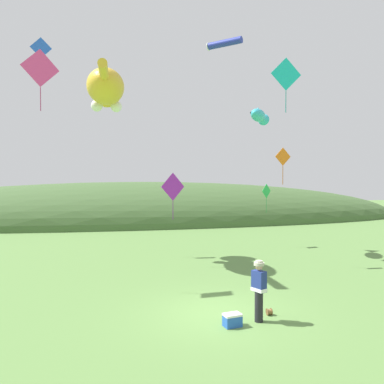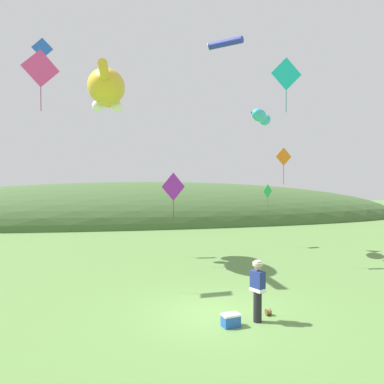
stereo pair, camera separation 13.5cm
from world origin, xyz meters
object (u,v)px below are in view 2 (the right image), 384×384
kite_giant_cat (107,90)px  kite_diamond_green (268,192)px  kite_diamond_blue (42,49)px  kite_diamond_pink (41,69)px  picnic_cooler (231,320)px  kite_fish_windsock (260,116)px  kite_diamond_orange (284,157)px  kite_diamond_teal (286,74)px  kite_diamond_violet (173,187)px  festival_attendant (258,289)px  kite_spool (268,312)px  kite_tube_streamer (225,43)px

kite_giant_cat → kite_diamond_green: bearing=13.4°
kite_diamond_blue → kite_diamond_pink: kite_diamond_blue is taller
picnic_cooler → kite_diamond_green: bearing=62.4°
kite_diamond_blue → kite_fish_windsock: bearing=-10.3°
kite_diamond_orange → kite_diamond_green: 5.62m
kite_diamond_teal → kite_diamond_pink: size_ratio=0.97×
kite_diamond_green → kite_diamond_violet: 7.74m
kite_diamond_pink → kite_diamond_violet: bearing=24.1°
kite_fish_windsock → festival_attendant: bearing=-112.5°
kite_giant_cat → kite_diamond_pink: kite_giant_cat is taller
kite_spool → picnic_cooler: picnic_cooler is taller
kite_diamond_violet → picnic_cooler: bearing=-87.3°
kite_spool → kite_diamond_pink: bearing=146.8°
kite_diamond_green → kite_diamond_violet: kite_diamond_violet is taller
kite_diamond_pink → kite_diamond_teal: bearing=-4.6°
kite_spool → kite_tube_streamer: size_ratio=0.12×
kite_diamond_green → kite_diamond_pink: (-12.08, -6.53, 4.91)m
kite_spool → kite_diamond_blue: 18.54m
picnic_cooler → kite_tube_streamer: bearing=74.2°
kite_tube_streamer → kite_diamond_violet: (-2.98, -1.44, -7.56)m
kite_diamond_violet → kite_diamond_blue: bearing=144.5°
kite_diamond_orange → kite_diamond_pink: 11.20m
kite_diamond_teal → kite_diamond_blue: bearing=143.7°
kite_diamond_teal → kite_giant_cat: bearing=145.8°
kite_diamond_violet → festival_attendant: bearing=-80.8°
kite_diamond_blue → kite_diamond_pink: (1.16, -7.22, -3.17)m
kite_giant_cat → kite_spool: bearing=-61.5°
kite_spool → kite_diamond_violet: bearing=103.6°
festival_attendant → kite_diamond_pink: bearing=142.5°
festival_attendant → kite_fish_windsock: size_ratio=0.70×
festival_attendant → kite_diamond_blue: bearing=122.5°
kite_giant_cat → kite_diamond_green: (9.69, 2.32, -5.25)m
kite_diamond_green → picnic_cooler: bearing=-117.6°
kite_tube_streamer → kite_diamond_orange: kite_tube_streamer is taller
kite_diamond_green → festival_attendant: bearing=-114.6°
kite_fish_windsock → kite_diamond_pink: 12.06m
kite_giant_cat → kite_diamond_violet: (3.11, -1.75, -4.90)m
kite_spool → kite_diamond_blue: bearing=125.1°
festival_attendant → picnic_cooler: size_ratio=3.30×
picnic_cooler → kite_diamond_teal: size_ratio=0.24×
picnic_cooler → kite_diamond_orange: size_ratio=0.30×
kite_giant_cat → festival_attendant: bearing=-65.1°
kite_diamond_pink → kite_spool: bearing=-33.2°
picnic_cooler → kite_spool: bearing=23.6°
kite_spool → kite_diamond_violet: kite_diamond_violet is taller
picnic_cooler → kite_tube_streamer: 14.73m
festival_attendant → picnic_cooler: (-0.86, -0.17, -0.77)m
kite_tube_streamer → kite_diamond_green: size_ratio=0.94×
kite_giant_cat → kite_diamond_teal: bearing=-34.2°
kite_fish_windsock → kite_diamond_teal: (-1.23, -5.80, 0.68)m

